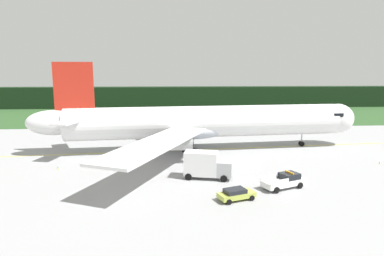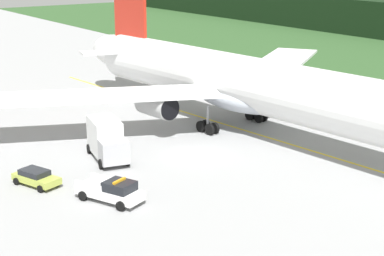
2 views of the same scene
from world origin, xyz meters
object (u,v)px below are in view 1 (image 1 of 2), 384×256
object	(u,v)px
ops_pickup_truck	(284,181)
staff_car	(236,194)
airliner	(202,122)
catering_truck	(206,165)

from	to	relation	value
ops_pickup_truck	staff_car	xyz separation A→B (m)	(-6.59, -3.43, -0.20)
airliner	ops_pickup_truck	world-z (taller)	airliner
airliner	staff_car	bearing A→B (deg)	-86.19
ops_pickup_truck	staff_car	size ratio (longest dim) A/B	1.28
airliner	ops_pickup_truck	bearing A→B (deg)	-68.32
ops_pickup_truck	staff_car	distance (m)	7.43
catering_truck	ops_pickup_truck	bearing A→B (deg)	-25.34
catering_truck	staff_car	size ratio (longest dim) A/B	1.48
ops_pickup_truck	staff_car	world-z (taller)	ops_pickup_truck
airliner	staff_car	xyz separation A→B (m)	(1.60, -24.04, -4.29)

